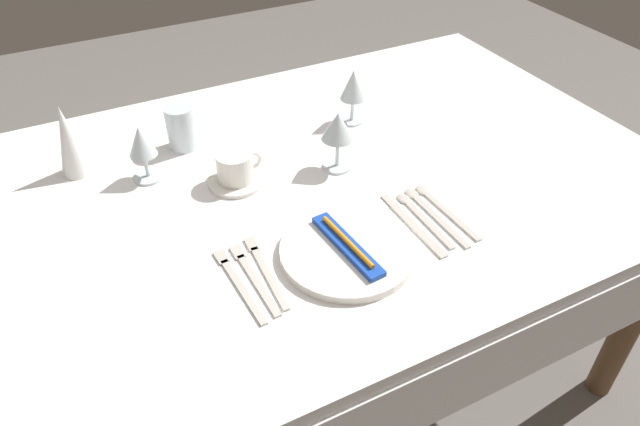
% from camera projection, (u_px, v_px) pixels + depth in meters
% --- Properties ---
extents(ground_plane, '(6.00, 6.00, 0.00)m').
position_uv_depth(ground_plane, '(299.00, 376.00, 1.82)').
color(ground_plane, slate).
extents(dining_table, '(1.80, 1.11, 0.74)m').
position_uv_depth(dining_table, '(292.00, 212.00, 1.40)').
color(dining_table, white).
rests_on(dining_table, ground).
extents(dinner_plate, '(0.27, 0.27, 0.02)m').
position_uv_depth(dinner_plate, '(347.00, 251.00, 1.16)').
color(dinner_plate, white).
rests_on(dinner_plate, dining_table).
extents(toothbrush_package, '(0.05, 0.21, 0.02)m').
position_uv_depth(toothbrush_package, '(347.00, 245.00, 1.15)').
color(toothbrush_package, blue).
rests_on(toothbrush_package, dinner_plate).
extents(fork_outer, '(0.03, 0.21, 0.00)m').
position_uv_depth(fork_outer, '(265.00, 269.00, 1.13)').
color(fork_outer, beige).
rests_on(fork_outer, dining_table).
extents(fork_inner, '(0.02, 0.21, 0.00)m').
position_uv_depth(fork_inner, '(253.00, 276.00, 1.12)').
color(fork_inner, beige).
rests_on(fork_inner, dining_table).
extents(fork_salad, '(0.03, 0.22, 0.00)m').
position_uv_depth(fork_salad, '(237.00, 282.00, 1.11)').
color(fork_salad, beige).
rests_on(fork_salad, dining_table).
extents(dinner_knife, '(0.02, 0.23, 0.00)m').
position_uv_depth(dinner_knife, '(414.00, 226.00, 1.23)').
color(dinner_knife, beige).
rests_on(dinner_knife, dining_table).
extents(spoon_soup, '(0.03, 0.20, 0.01)m').
position_uv_depth(spoon_soup, '(418.00, 213.00, 1.27)').
color(spoon_soup, beige).
rests_on(spoon_soup, dining_table).
extents(spoon_dessert, '(0.03, 0.22, 0.01)m').
position_uv_depth(spoon_dessert, '(429.00, 210.00, 1.28)').
color(spoon_dessert, beige).
rests_on(spoon_dessert, dining_table).
extents(spoon_tea, '(0.03, 0.21, 0.01)m').
position_uv_depth(spoon_tea, '(439.00, 205.00, 1.29)').
color(spoon_tea, beige).
rests_on(spoon_tea, dining_table).
extents(saucer_left, '(0.13, 0.13, 0.01)m').
position_uv_depth(saucer_left, '(236.00, 180.00, 1.36)').
color(saucer_left, white).
rests_on(saucer_left, dining_table).
extents(coffee_cup_left, '(0.11, 0.08, 0.07)m').
position_uv_depth(coffee_cup_left, '(236.00, 166.00, 1.33)').
color(coffee_cup_left, white).
rests_on(coffee_cup_left, saucer_left).
extents(wine_glass_centre, '(0.07, 0.07, 0.14)m').
position_uv_depth(wine_glass_centre, '(142.00, 145.00, 1.32)').
color(wine_glass_centre, silver).
rests_on(wine_glass_centre, dining_table).
extents(wine_glass_left, '(0.08, 0.08, 0.15)m').
position_uv_depth(wine_glass_left, '(338.00, 129.00, 1.34)').
color(wine_glass_left, silver).
rests_on(wine_glass_left, dining_table).
extents(wine_glass_right, '(0.07, 0.07, 0.15)m').
position_uv_depth(wine_glass_right, '(353.00, 87.00, 1.51)').
color(wine_glass_right, silver).
rests_on(wine_glass_right, dining_table).
extents(drink_tumbler, '(0.07, 0.07, 0.11)m').
position_uv_depth(drink_tumbler, '(182.00, 130.00, 1.45)').
color(drink_tumbler, silver).
rests_on(drink_tumbler, dining_table).
extents(napkin_folded, '(0.07, 0.07, 0.18)m').
position_uv_depth(napkin_folded, '(69.00, 140.00, 1.34)').
color(napkin_folded, white).
rests_on(napkin_folded, dining_table).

